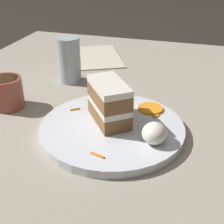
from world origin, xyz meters
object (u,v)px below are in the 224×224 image
(drinking_glass, at_px, (69,63))
(menu_card, at_px, (95,57))
(cake_slice, at_px, (109,102))
(cream_dollop, at_px, (154,133))
(plate, at_px, (112,128))
(orange_garnish, at_px, (150,109))
(coffee_mug, at_px, (6,92))

(drinking_glass, relative_size, menu_card, 0.52)
(cake_slice, distance_m, menu_card, 0.44)
(cream_dollop, bearing_deg, plate, -111.41)
(cake_slice, distance_m, cream_dollop, 0.12)
(orange_garnish, height_order, drinking_glass, drinking_glass)
(cream_dollop, xyz_separation_m, menu_card, (-0.46, -0.27, -0.03))
(plate, relative_size, menu_card, 1.24)
(cream_dollop, xyz_separation_m, orange_garnish, (-0.12, -0.03, -0.02))
(cake_slice, height_order, coffee_mug, cake_slice)
(cream_dollop, relative_size, menu_card, 0.22)
(cake_slice, bearing_deg, orange_garnish, 6.92)
(coffee_mug, distance_m, menu_card, 0.39)
(menu_card, bearing_deg, cake_slice, -93.77)
(orange_garnish, bearing_deg, cream_dollop, 13.37)
(coffee_mug, bearing_deg, menu_card, 168.39)
(plate, distance_m, orange_garnish, 0.11)
(plate, height_order, menu_card, plate)
(drinking_glass, bearing_deg, orange_garnish, 61.52)
(drinking_glass, height_order, menu_card, drinking_glass)
(plate, distance_m, cake_slice, 0.05)
(cake_slice, relative_size, drinking_glass, 1.01)
(cream_dollop, distance_m, coffee_mug, 0.36)
(plate, distance_m, cream_dollop, 0.10)
(cake_slice, relative_size, cream_dollop, 2.40)
(orange_garnish, bearing_deg, cake_slice, -46.34)
(drinking_glass, distance_m, coffee_mug, 0.20)
(cream_dollop, height_order, coffee_mug, coffee_mug)
(cake_slice, height_order, cream_dollop, cake_slice)
(cream_dollop, distance_m, orange_garnish, 0.12)
(coffee_mug, bearing_deg, orange_garnish, 98.45)
(plate, height_order, cream_dollop, cream_dollop)
(cake_slice, xyz_separation_m, coffee_mug, (-0.02, -0.25, -0.02))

